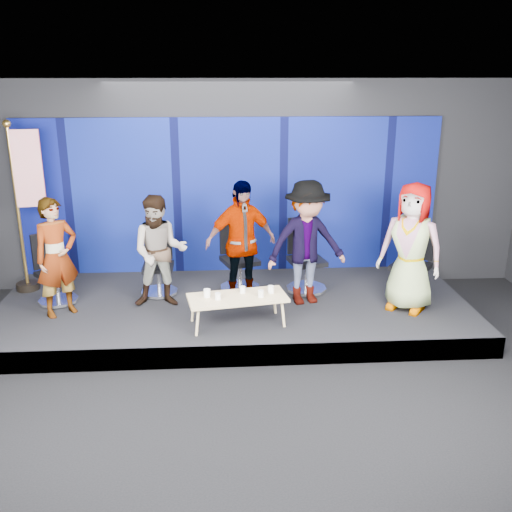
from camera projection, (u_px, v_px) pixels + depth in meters
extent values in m
plane|color=black|center=(240.00, 412.00, 6.33)|extent=(10.00, 10.00, 0.00)
cube|color=black|center=(230.00, 187.00, 9.59)|extent=(10.00, 0.02, 3.50)
cube|color=black|center=(237.00, 83.00, 5.25)|extent=(10.00, 8.00, 0.02)
cube|color=black|center=(234.00, 310.00, 8.66)|extent=(7.00, 3.00, 0.30)
cube|color=#070B52|center=(230.00, 196.00, 9.59)|extent=(7.00, 0.08, 2.60)
cylinder|color=silver|center=(59.00, 301.00, 8.54)|extent=(0.83, 0.83, 0.06)
cylinder|color=silver|center=(57.00, 287.00, 8.47)|extent=(0.07, 0.07, 0.39)
cube|color=black|center=(56.00, 274.00, 8.41)|extent=(0.66, 0.66, 0.07)
cube|color=black|center=(46.00, 250.00, 8.47)|extent=(0.36, 0.31, 0.54)
imported|color=black|center=(57.00, 257.00, 7.90)|extent=(0.73, 0.70, 1.69)
cylinder|color=silver|center=(160.00, 292.00, 8.86)|extent=(0.59, 0.59, 0.06)
cylinder|color=silver|center=(159.00, 279.00, 8.80)|extent=(0.07, 0.07, 0.38)
cube|color=black|center=(158.00, 267.00, 8.74)|extent=(0.47, 0.47, 0.07)
cube|color=black|center=(158.00, 243.00, 8.86)|extent=(0.42, 0.05, 0.53)
imported|color=black|center=(160.00, 252.00, 8.20)|extent=(0.81, 0.64, 1.66)
cylinder|color=silver|center=(240.00, 288.00, 9.02)|extent=(0.81, 0.81, 0.06)
cylinder|color=silver|center=(240.00, 274.00, 8.95)|extent=(0.07, 0.07, 0.43)
cube|color=black|center=(240.00, 261.00, 8.88)|extent=(0.65, 0.65, 0.07)
cube|color=black|center=(234.00, 235.00, 9.00)|extent=(0.46, 0.20, 0.59)
imported|color=black|center=(241.00, 243.00, 8.32)|extent=(1.16, 0.77, 1.84)
cylinder|color=silver|center=(306.00, 289.00, 8.99)|extent=(0.76, 0.76, 0.06)
cylinder|color=silver|center=(307.00, 274.00, 8.92)|extent=(0.07, 0.07, 0.43)
cube|color=black|center=(307.00, 261.00, 8.85)|extent=(0.61, 0.61, 0.07)
cube|color=black|center=(302.00, 235.00, 8.98)|extent=(0.47, 0.15, 0.59)
imported|color=black|center=(307.00, 243.00, 8.29)|extent=(1.31, 0.92, 1.84)
cylinder|color=silver|center=(408.00, 295.00, 8.74)|extent=(0.91, 0.91, 0.06)
cylinder|color=silver|center=(409.00, 280.00, 8.66)|extent=(0.08, 0.08, 0.43)
cube|color=black|center=(411.00, 267.00, 8.60)|extent=(0.72, 0.72, 0.08)
cube|color=black|center=(418.00, 240.00, 8.69)|extent=(0.41, 0.33, 0.59)
imported|color=black|center=(411.00, 247.00, 8.06)|extent=(1.08, 1.02, 1.86)
cube|color=tan|center=(237.00, 298.00, 7.70)|extent=(1.40, 0.78, 0.04)
cylinder|color=tan|center=(197.00, 322.00, 7.43)|extent=(0.04, 0.04, 0.37)
cylinder|color=tan|center=(193.00, 309.00, 7.83)|extent=(0.04, 0.04, 0.37)
cylinder|color=tan|center=(283.00, 314.00, 7.69)|extent=(0.04, 0.04, 0.37)
cylinder|color=tan|center=(274.00, 302.00, 8.09)|extent=(0.04, 0.04, 0.37)
cylinder|color=white|center=(207.00, 293.00, 7.66)|extent=(0.09, 0.09, 0.11)
cylinder|color=white|center=(218.00, 296.00, 7.57)|extent=(0.08, 0.08, 0.09)
cylinder|color=white|center=(243.00, 290.00, 7.80)|extent=(0.08, 0.08, 0.09)
cylinder|color=white|center=(261.00, 294.00, 7.66)|extent=(0.08, 0.08, 0.09)
cylinder|color=white|center=(271.00, 289.00, 7.80)|extent=(0.09, 0.09, 0.10)
cylinder|color=black|center=(28.00, 286.00, 9.05)|extent=(0.35, 0.35, 0.11)
cylinder|color=gold|center=(18.00, 208.00, 8.66)|extent=(0.05, 0.05, 2.41)
sphere|color=gold|center=(7.00, 124.00, 8.27)|extent=(0.12, 0.12, 0.12)
cube|color=#AE1329|center=(28.00, 169.00, 8.50)|extent=(0.42, 0.13, 1.15)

